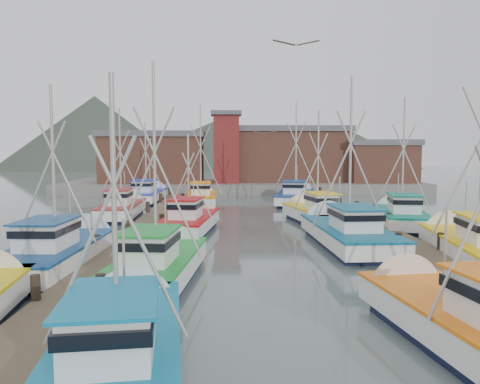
{
  "coord_description": "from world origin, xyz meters",
  "views": [
    {
      "loc": [
        -2.1,
        -23.37,
        5.01
      ],
      "look_at": [
        -1.24,
        4.2,
        2.6
      ],
      "focal_mm": 35.0,
      "sensor_mm": 36.0,
      "label": 1
    }
  ],
  "objects_px": {
    "boat_0": "(121,345)",
    "boat_4": "(161,264)",
    "boat_12": "(201,198)",
    "boat_1": "(465,322)",
    "boat_8": "(191,221)",
    "lookout_tower": "(226,147)"
  },
  "relations": [
    {
      "from": "boat_1",
      "to": "boat_4",
      "type": "bearing_deg",
      "value": 135.94
    },
    {
      "from": "boat_1",
      "to": "boat_4",
      "type": "relative_size",
      "value": 1.0
    },
    {
      "from": "boat_0",
      "to": "boat_8",
      "type": "relative_size",
      "value": 1.0
    },
    {
      "from": "lookout_tower",
      "to": "boat_0",
      "type": "relative_size",
      "value": 0.99
    },
    {
      "from": "boat_4",
      "to": "boat_12",
      "type": "bearing_deg",
      "value": 95.62
    },
    {
      "from": "boat_0",
      "to": "boat_4",
      "type": "distance_m",
      "value": 7.5
    },
    {
      "from": "boat_1",
      "to": "boat_8",
      "type": "relative_size",
      "value": 1.03
    },
    {
      "from": "boat_12",
      "to": "boat_1",
      "type": "bearing_deg",
      "value": -77.01
    },
    {
      "from": "lookout_tower",
      "to": "boat_1",
      "type": "height_order",
      "value": "lookout_tower"
    },
    {
      "from": "lookout_tower",
      "to": "boat_0",
      "type": "height_order",
      "value": "lookout_tower"
    },
    {
      "from": "lookout_tower",
      "to": "boat_8",
      "type": "distance_m",
      "value": 28.16
    },
    {
      "from": "boat_8",
      "to": "lookout_tower",
      "type": "bearing_deg",
      "value": 92.66
    },
    {
      "from": "boat_1",
      "to": "boat_12",
      "type": "height_order",
      "value": "boat_12"
    },
    {
      "from": "boat_4",
      "to": "boat_8",
      "type": "relative_size",
      "value": 1.03
    },
    {
      "from": "boat_4",
      "to": "boat_12",
      "type": "distance_m",
      "value": 25.63
    },
    {
      "from": "boat_4",
      "to": "boat_1",
      "type": "bearing_deg",
      "value": -30.27
    },
    {
      "from": "boat_8",
      "to": "boat_12",
      "type": "height_order",
      "value": "boat_12"
    },
    {
      "from": "boat_0",
      "to": "boat_12",
      "type": "height_order",
      "value": "boat_12"
    },
    {
      "from": "boat_1",
      "to": "boat_12",
      "type": "xyz_separation_m",
      "value": [
        -8.35,
        31.96,
        0.01
      ]
    },
    {
      "from": "lookout_tower",
      "to": "boat_4",
      "type": "relative_size",
      "value": 0.96
    },
    {
      "from": "boat_4",
      "to": "boat_8",
      "type": "bearing_deg",
      "value": 94.31
    },
    {
      "from": "boat_0",
      "to": "boat_8",
      "type": "height_order",
      "value": "boat_0"
    }
  ]
}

